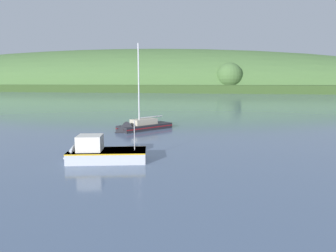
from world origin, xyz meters
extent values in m
cube|color=#314A21|center=(-1.16, 183.43, 1.95)|extent=(564.52, 96.50, 3.91)
ellipsoid|color=#476B38|center=(-75.36, 212.30, 0.00)|extent=(453.17, 111.89, 56.29)
sphere|color=#476B38|center=(8.89, 170.71, 8.83)|extent=(14.08, 14.08, 14.08)
cube|color=#232328|center=(-5.32, 36.15, 0.08)|extent=(5.74, 6.38, 1.05)
cone|color=#232328|center=(-7.34, 33.64, 0.08)|extent=(2.63, 2.56, 2.08)
cube|color=maroon|center=(-5.32, 36.15, 0.33)|extent=(5.75, 6.39, 0.12)
cube|color=#BCB299|center=(-5.42, 36.03, 0.91)|extent=(2.97, 3.18, 0.61)
cylinder|color=silver|center=(-5.82, 35.53, 5.07)|extent=(0.15, 0.15, 8.92)
cylinder|color=silver|center=(-4.76, 36.84, 1.37)|extent=(2.22, 2.71, 0.12)
cube|color=#ADB2BC|center=(-4.52, 22.16, 0.24)|extent=(5.56, 3.31, 1.07)
cone|color=#ADB2BC|center=(-7.06, 21.59, 0.24)|extent=(1.23, 2.14, 2.01)
cube|color=gold|center=(-4.52, 22.16, 0.73)|extent=(5.57, 3.35, 0.08)
cube|color=silver|center=(-5.65, 21.90, 1.29)|extent=(1.93, 1.92, 1.04)
cube|color=#192833|center=(-6.38, 21.74, 1.45)|extent=(0.36, 1.41, 0.58)
cylinder|color=#B2B2B7|center=(-2.72, 22.56, 1.78)|extent=(0.06, 0.06, 2.02)
sphere|color=yellow|center=(-9.02, 28.25, 0.00)|extent=(0.72, 0.72, 0.72)
cylinder|color=black|center=(-9.02, 28.25, 0.40)|extent=(0.04, 0.04, 0.08)
camera|label=1|loc=(2.80, 3.17, 5.35)|focal=32.04mm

